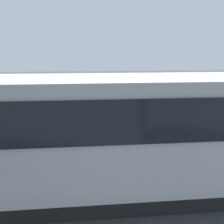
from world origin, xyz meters
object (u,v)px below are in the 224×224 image
traffic_cone (116,111)px  spectator_left (165,131)px  spectator_far_right (89,133)px  tour_bus (136,137)px  spectator_right (115,130)px  spectator_far_left (186,128)px  spectator_centre (136,129)px  parked_motorcycle_silver (188,147)px  stunt_motorcycle (82,107)px

traffic_cone → spectator_left: bearing=99.5°
spectator_left → spectator_far_right: spectator_far_right is taller
tour_bus → spectator_right: bearing=-84.3°
spectator_left → spectator_far_left: bearing=-174.8°
spectator_centre → spectator_right: spectator_centre is taller
spectator_far_left → parked_motorcycle_silver: spectator_far_left is taller
spectator_centre → stunt_motorcycle: (2.11, -6.09, -0.46)m
parked_motorcycle_silver → stunt_motorcycle: size_ratio=1.06×
parked_motorcycle_silver → spectator_centre: bearing=-16.0°
stunt_motorcycle → parked_motorcycle_silver: bearing=120.8°
spectator_far_right → stunt_motorcycle: spectator_far_right is taller
spectator_far_right → stunt_motorcycle: (0.37, -6.24, -0.39)m
stunt_motorcycle → traffic_cone: size_ratio=3.08×
stunt_motorcycle → traffic_cone: 2.16m
spectator_far_left → traffic_cone: 6.68m
spectator_far_right → spectator_far_left: bearing=-177.9°
spectator_far_right → parked_motorcycle_silver: (-3.58, 0.38, -0.52)m
tour_bus → traffic_cone: size_ratio=18.06×
parked_motorcycle_silver → traffic_cone: size_ratio=3.25×
spectator_left → traffic_cone: (1.08, -6.44, -0.69)m
spectator_centre → stunt_motorcycle: spectator_centre is taller
spectator_far_left → spectator_right: 2.68m
stunt_motorcycle → tour_bus: bearing=100.5°
spectator_right → traffic_cone: size_ratio=2.76×
spectator_left → spectator_right: (1.85, -0.11, 0.04)m
spectator_far_left → parked_motorcycle_silver: (0.08, 0.51, -0.57)m
parked_motorcycle_silver → stunt_motorcycle: 7.71m
tour_bus → spectator_centre: 2.65m
traffic_cone → parked_motorcycle_silver: bearing=104.9°
tour_bus → spectator_right: (0.26, -2.55, -0.61)m
parked_motorcycle_silver → stunt_motorcycle: bearing=-59.2°
tour_bus → stunt_motorcycle: bearing=-79.5°
spectator_far_left → spectator_left: bearing=5.2°
tour_bus → spectator_right: size_ratio=6.54×
parked_motorcycle_silver → spectator_left: bearing=-30.4°
parked_motorcycle_silver → spectator_far_right: bearing=-6.1°
spectator_centre → traffic_cone: 6.40m
parked_motorcycle_silver → traffic_cone: parked_motorcycle_silver is taller
spectator_left → tour_bus: bearing=56.9°
spectator_far_left → spectator_far_right: bearing=2.1°
tour_bus → traffic_cone: bearing=-93.3°
spectator_centre → parked_motorcycle_silver: spectator_centre is taller
spectator_left → stunt_motorcycle: (3.20, -6.18, -0.38)m
spectator_far_right → stunt_motorcycle: bearing=-86.6°
traffic_cone → tour_bus: bearing=86.7°
spectator_right → stunt_motorcycle: size_ratio=0.90×
spectator_left → parked_motorcycle_silver: 1.01m
spectator_right → stunt_motorcycle: bearing=-77.5°
tour_bus → parked_motorcycle_silver: bearing=-139.4°
spectator_centre → spectator_left: bearing=175.4°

